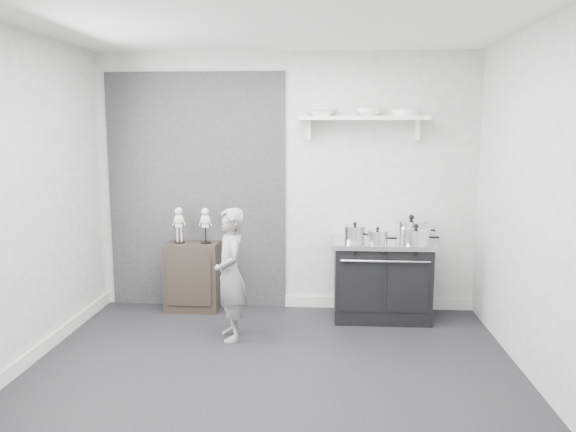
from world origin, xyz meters
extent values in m
plane|color=black|center=(0.00, 0.00, 0.00)|extent=(4.00, 4.00, 0.00)
cube|color=#A8A8A6|center=(0.00, 1.80, 1.35)|extent=(4.00, 0.02, 2.70)
cube|color=#A8A8A6|center=(0.00, -1.80, 1.35)|extent=(4.00, 0.02, 2.70)
cube|color=#A8A8A6|center=(-2.00, 0.00, 1.35)|extent=(0.02, 3.60, 2.70)
cube|color=#A8A8A6|center=(2.00, 0.00, 1.35)|extent=(0.02, 3.60, 2.70)
cube|color=silver|center=(0.00, 0.00, 2.70)|extent=(4.00, 3.60, 0.02)
cube|color=black|center=(-0.95, 1.79, 1.25)|extent=(1.90, 0.02, 2.50)
cube|color=silver|center=(1.00, 1.78, 0.06)|extent=(2.00, 0.03, 0.12)
cube|color=silver|center=(-1.98, 0.00, 0.06)|extent=(0.03, 3.60, 0.12)
cube|color=white|center=(0.80, 1.67, 2.02)|extent=(1.30, 0.26, 0.04)
cube|color=white|center=(0.25, 1.74, 1.90)|extent=(0.03, 0.12, 0.20)
cube|color=white|center=(1.35, 1.74, 1.90)|extent=(0.03, 0.12, 0.20)
cube|color=black|center=(1.00, 1.48, 0.38)|extent=(0.95, 0.57, 0.76)
cube|color=silver|center=(1.00, 1.48, 0.78)|extent=(1.00, 0.61, 0.05)
cube|color=black|center=(0.77, 1.20, 0.40)|extent=(0.40, 0.02, 0.49)
cube|color=black|center=(1.23, 1.20, 0.40)|extent=(0.40, 0.02, 0.49)
cylinder|color=silver|center=(1.00, 1.17, 0.66)|extent=(0.85, 0.02, 0.02)
cylinder|color=black|center=(0.71, 1.18, 0.74)|extent=(0.04, 0.03, 0.04)
cylinder|color=black|center=(1.00, 1.18, 0.74)|extent=(0.04, 0.03, 0.04)
cylinder|color=black|center=(1.28, 1.18, 0.74)|extent=(0.04, 0.03, 0.04)
cube|color=black|center=(-0.98, 1.61, 0.36)|extent=(0.56, 0.33, 0.73)
imported|color=gray|center=(-0.43, 0.80, 0.61)|extent=(0.42, 0.51, 1.21)
cylinder|color=silver|center=(0.72, 1.40, 0.88)|extent=(0.21, 0.21, 0.15)
cylinder|color=silver|center=(0.72, 1.40, 0.96)|extent=(0.22, 0.22, 0.01)
sphere|color=black|center=(0.72, 1.40, 0.98)|extent=(0.04, 0.04, 0.04)
cylinder|color=black|center=(0.86, 1.40, 0.88)|extent=(0.10, 0.02, 0.02)
cylinder|color=silver|center=(1.30, 1.60, 0.89)|extent=(0.31, 0.31, 0.18)
cylinder|color=silver|center=(1.30, 1.60, 0.99)|extent=(0.32, 0.32, 0.01)
sphere|color=black|center=(1.30, 1.60, 1.02)|extent=(0.06, 0.06, 0.06)
cylinder|color=black|center=(1.49, 1.60, 0.89)|extent=(0.10, 0.02, 0.02)
cylinder|color=silver|center=(1.30, 1.31, 0.87)|extent=(0.27, 0.27, 0.14)
cylinder|color=silver|center=(1.30, 1.31, 0.95)|extent=(0.28, 0.28, 0.01)
sphere|color=black|center=(1.30, 1.31, 0.98)|extent=(0.05, 0.05, 0.05)
cylinder|color=black|center=(1.48, 1.31, 0.87)|extent=(0.10, 0.02, 0.02)
cylinder|color=silver|center=(0.93, 1.30, 0.86)|extent=(0.19, 0.19, 0.12)
cylinder|color=silver|center=(0.93, 1.30, 0.93)|extent=(0.20, 0.20, 0.01)
sphere|color=black|center=(0.93, 1.30, 0.96)|extent=(0.03, 0.03, 0.03)
cylinder|color=black|center=(1.07, 1.30, 0.86)|extent=(0.10, 0.02, 0.02)
imported|color=white|center=(0.38, 1.67, 2.08)|extent=(0.31, 0.31, 0.08)
imported|color=white|center=(0.85, 1.67, 2.08)|extent=(0.24, 0.24, 0.08)
cylinder|color=white|center=(1.21, 1.67, 2.07)|extent=(0.28, 0.28, 0.06)
camera|label=1|loc=(0.41, -4.10, 1.90)|focal=35.00mm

